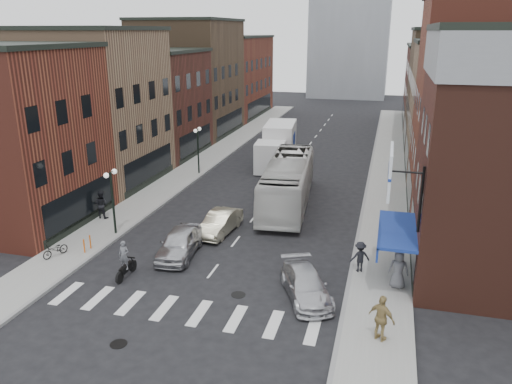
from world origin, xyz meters
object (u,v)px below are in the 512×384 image
streetlamp_far (198,142)px  ped_right_c (398,269)px  streetlamp_near (112,190)px  motorcycle_rider (125,261)px  transit_bus (288,182)px  ped_right_a (360,257)px  sedan_left_far (220,223)px  ped_right_b (382,318)px  parked_bicycle (55,250)px  sedan_left_near (180,243)px  bike_rack (87,244)px  curb_car (306,285)px  billboard_sign (392,173)px  box_truck (277,146)px  ped_left_solo (101,204)px

streetlamp_far → ped_right_c: size_ratio=2.12×
streetlamp_near → motorcycle_rider: (3.36, -4.79, -1.98)m
transit_bus → ped_right_a: size_ratio=7.49×
transit_bus → streetlamp_near: bearing=-142.6°
streetlamp_near → sedan_left_far: streetlamp_near is taller
sedan_left_far → ped_right_b: 13.55m
sedan_left_far → parked_bicycle: sedan_left_far is taller
streetlamp_far → sedan_left_near: bearing=-72.4°
bike_rack → curb_car: 12.84m
billboard_sign → sedan_left_far: size_ratio=0.89×
curb_car → parked_bicycle: curb_car is taller
streetlamp_near → sedan_left_far: 6.78m
parked_bicycle → ped_right_a: (16.25, 2.55, 0.42)m
parked_bicycle → ped_right_a: size_ratio=0.93×
motorcycle_rider → sedan_left_near: size_ratio=0.45×
ped_right_c → bike_rack: bearing=3.0°
billboard_sign → streetlamp_far: 23.92m
curb_car → ped_right_a: ped_right_a is taller
sedan_left_near → ped_right_a: ped_right_a is taller
box_truck → ped_left_solo: size_ratio=4.75×
parked_bicycle → ped_right_b: ped_right_b is taller
streetlamp_near → ped_right_c: (16.69, -2.54, -1.79)m
sedan_left_near → sedan_left_far: sedan_left_near is taller
sedan_left_near → ped_right_c: 11.75m
transit_bus → billboard_sign: bearing=-64.9°
billboard_sign → box_truck: (-10.13, 22.51, -4.29)m
streetlamp_far → bike_rack: size_ratio=5.14×
curb_car → ped_right_c: bearing=-0.1°
bike_rack → motorcycle_rider: motorcycle_rider is taller
box_truck → ped_right_a: bearing=-72.4°
ped_left_solo → sedan_left_near: bearing=156.6°
streetlamp_far → bike_rack: streetlamp_far is taller
billboard_sign → ped_right_b: billboard_sign is taller
streetlamp_near → motorcycle_rider: 6.18m
ped_left_solo → transit_bus: bearing=-146.7°
box_truck → transit_bus: size_ratio=0.72×
motorcycle_rider → ped_right_c: (13.33, 2.26, 0.18)m
box_truck → ped_right_c: (10.83, -21.55, -0.72)m
parked_bicycle → ped_right_c: bearing=23.9°
billboard_sign → ped_right_b: 6.21m
ped_left_solo → ped_right_c: (18.89, -4.65, 0.04)m
box_truck → parked_bicycle: box_truck is taller
streetlamp_far → motorcycle_rider: bearing=-79.9°
streetlamp_far → streetlamp_near: bearing=-90.0°
bike_rack → transit_bus: transit_bus is taller
sedan_left_near → motorcycle_rider: bearing=-123.2°
bike_rack → ped_right_a: ped_right_a is taller
streetlamp_far → sedan_left_near: size_ratio=0.91×
sedan_left_far → curb_car: sedan_left_far is taller
bike_rack → ped_right_b: (16.23, -4.49, 0.58)m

